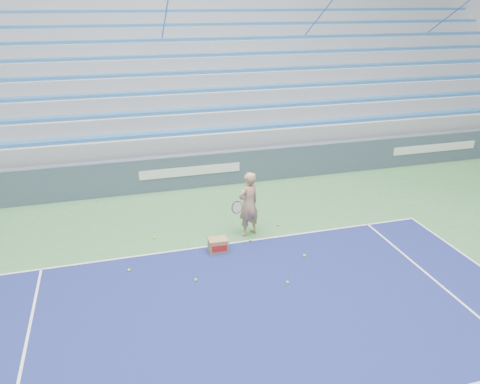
# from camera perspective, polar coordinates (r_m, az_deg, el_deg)

# --- Properties ---
(sponsor_barrier) EXTENTS (30.00, 0.32, 1.10)m
(sponsor_barrier) POSITION_cam_1_polar(r_m,az_deg,el_deg) (14.98, -6.14, 2.56)
(sponsor_barrier) COLOR #3D4C5E
(sponsor_barrier) RESTS_ON ground
(bleachers) EXTENTS (31.00, 9.15, 7.30)m
(bleachers) POSITION_cam_1_polar(r_m,az_deg,el_deg) (20.02, -9.33, 12.84)
(bleachers) COLOR #979BA0
(bleachers) RESTS_ON ground
(tennis_player) EXTENTS (0.97, 0.93, 1.70)m
(tennis_player) POSITION_cam_1_polar(r_m,az_deg,el_deg) (11.76, 1.03, -1.49)
(tennis_player) COLOR tan
(tennis_player) RESTS_ON ground
(ball_box) EXTENTS (0.46, 0.36, 0.34)m
(ball_box) POSITION_cam_1_polar(r_m,az_deg,el_deg) (11.29, -2.70, -6.48)
(ball_box) COLOR #9B754B
(ball_box) RESTS_ON ground
(tennis_ball_0) EXTENTS (0.07, 0.07, 0.07)m
(tennis_ball_0) POSITION_cam_1_polar(r_m,az_deg,el_deg) (11.78, 1.27, -5.89)
(tennis_ball_0) COLOR #B6E52E
(tennis_ball_0) RESTS_ON ground
(tennis_ball_1) EXTENTS (0.07, 0.07, 0.07)m
(tennis_ball_1) POSITION_cam_1_polar(r_m,az_deg,el_deg) (10.28, -5.39, -10.63)
(tennis_ball_1) COLOR #B6E52E
(tennis_ball_1) RESTS_ON ground
(tennis_ball_2) EXTENTS (0.07, 0.07, 0.07)m
(tennis_ball_2) POSITION_cam_1_polar(r_m,az_deg,el_deg) (11.22, 7.86, -7.68)
(tennis_ball_2) COLOR #B6E52E
(tennis_ball_2) RESTS_ON ground
(tennis_ball_3) EXTENTS (0.07, 0.07, 0.07)m
(tennis_ball_3) POSITION_cam_1_polar(r_m,az_deg,el_deg) (12.58, 4.65, -4.00)
(tennis_ball_3) COLOR #B6E52E
(tennis_ball_3) RESTS_ON ground
(tennis_ball_4) EXTENTS (0.07, 0.07, 0.07)m
(tennis_ball_4) POSITION_cam_1_polar(r_m,az_deg,el_deg) (12.09, -10.42, -5.50)
(tennis_ball_4) COLOR #B6E52E
(tennis_ball_4) RESTS_ON ground
(tennis_ball_5) EXTENTS (0.07, 0.07, 0.07)m
(tennis_ball_5) POSITION_cam_1_polar(r_m,az_deg,el_deg) (10.85, -13.38, -9.27)
(tennis_ball_5) COLOR #B6E52E
(tennis_ball_5) RESTS_ON ground
(tennis_ball_6) EXTENTS (0.07, 0.07, 0.07)m
(tennis_ball_6) POSITION_cam_1_polar(r_m,az_deg,el_deg) (10.21, 5.79, -10.92)
(tennis_ball_6) COLOR #B6E52E
(tennis_ball_6) RESTS_ON ground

